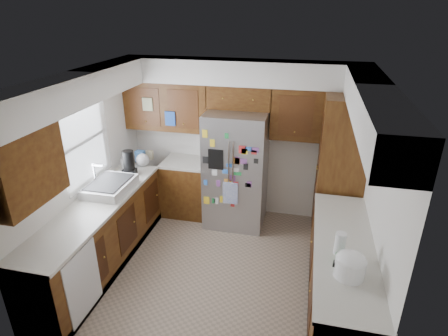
{
  "coord_description": "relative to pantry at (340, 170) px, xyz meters",
  "views": [
    {
      "loc": [
        1.01,
        -3.91,
        3.22
      ],
      "look_at": [
        0.01,
        0.35,
        1.29
      ],
      "focal_mm": 30.0,
      "sensor_mm": 36.0,
      "label": 1
    }
  ],
  "objects": [
    {
      "name": "left_counter_run",
      "position": [
        -2.86,
        -1.12,
        -0.65
      ],
      "size": [
        1.36,
        3.2,
        0.92
      ],
      "color": "#3E1C0B",
      "rests_on": "ground"
    },
    {
      "name": "sink_assembly",
      "position": [
        -3.0,
        -1.05,
        -0.09
      ],
      "size": [
        0.52,
        0.7,
        0.37
      ],
      "color": "silver",
      "rests_on": "left_counter_run"
    },
    {
      "name": "floor",
      "position": [
        -1.5,
        -1.15,
        -1.07
      ],
      "size": [
        3.6,
        3.6,
        0.0
      ],
      "primitive_type": "plane",
      "color": "gray",
      "rests_on": "ground"
    },
    {
      "name": "left_counter_clutter",
      "position": [
        -2.98,
        -0.33,
        -0.02
      ],
      "size": [
        0.35,
        0.9,
        0.38
      ],
      "color": "black",
      "rests_on": "left_counter_run"
    },
    {
      "name": "rice_cooker",
      "position": [
        -0.0,
        -2.11,
        -0.03
      ],
      "size": [
        0.29,
        0.28,
        0.25
      ],
      "color": "white",
      "rests_on": "right_counter_run"
    },
    {
      "name": "pantry",
      "position": [
        0.0,
        0.0,
        0.0
      ],
      "size": [
        0.6,
        0.9,
        2.15
      ],
      "primitive_type": "cube",
      "color": "#3E1C0B",
      "rests_on": "ground"
    },
    {
      "name": "paper_towel",
      "position": [
        -0.08,
        -1.79,
        -0.03
      ],
      "size": [
        0.11,
        0.11,
        0.24
      ],
      "primitive_type": "cylinder",
      "color": "white",
      "rests_on": "right_counter_run"
    },
    {
      "name": "fridge_top_items",
      "position": [
        -1.61,
        0.23,
        1.21
      ],
      "size": [
        0.72,
        0.3,
        0.29
      ],
      "color": "#204DB4",
      "rests_on": "bridge_cabinet"
    },
    {
      "name": "bridge_cabinet",
      "position": [
        -1.5,
        0.28,
        0.9
      ],
      "size": [
        0.96,
        0.34,
        0.35
      ],
      "primitive_type": "cube",
      "color": "#3E1C0B",
      "rests_on": "fridge"
    },
    {
      "name": "room_shell",
      "position": [
        -1.61,
        -0.79,
        0.75
      ],
      "size": [
        3.64,
        3.24,
        2.52
      ],
      "color": "silver",
      "rests_on": "ground"
    },
    {
      "name": "right_counter_run",
      "position": [
        0.0,
        -1.62,
        -0.65
      ],
      "size": [
        0.63,
        2.25,
        0.92
      ],
      "color": "#3E1C0B",
      "rests_on": "ground"
    },
    {
      "name": "fridge",
      "position": [
        -1.5,
        0.05,
        -0.17
      ],
      "size": [
        0.9,
        0.79,
        1.8
      ],
      "color": "#9C9CA1",
      "rests_on": "ground"
    }
  ]
}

